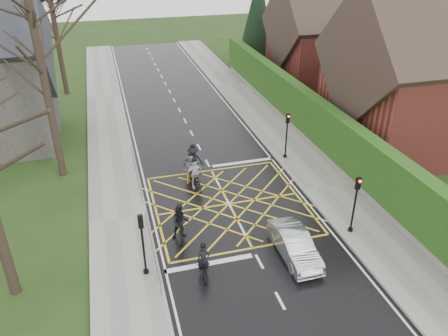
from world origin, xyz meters
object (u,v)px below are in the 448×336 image
cyclist_rear (204,265)px  cyclist_front (195,177)px  cyclist_lead (190,170)px  cyclist_back (181,226)px  car (295,245)px  cyclist_mid (193,164)px

cyclist_rear → cyclist_front: size_ratio=0.89×
cyclist_lead → cyclist_rear: bearing=-73.6°
cyclist_lead → cyclist_back: bearing=-82.2°
cyclist_back → cyclist_front: cyclist_front is taller
cyclist_rear → cyclist_lead: cyclist_lead is taller
cyclist_lead → car: bearing=-45.2°
cyclist_rear → car: (4.32, 0.10, 0.08)m
cyclist_back → cyclist_mid: size_ratio=0.90×
cyclist_back → cyclist_rear: bearing=-73.4°
cyclist_rear → cyclist_mid: 9.03m
cyclist_rear → cyclist_mid: cyclist_mid is taller
car → cyclist_mid: bearing=107.7°
car → cyclist_back: bearing=150.1°
cyclist_rear → cyclist_mid: bearing=87.8°
cyclist_rear → cyclist_lead: size_ratio=0.97×
cyclist_mid → cyclist_front: size_ratio=1.10×
cyclist_rear → cyclist_lead: bearing=89.2°
cyclist_back → cyclist_front: size_ratio=0.99×
cyclist_front → cyclist_lead: cyclist_front is taller
cyclist_back → car: size_ratio=0.53×
cyclist_mid → car: (2.86, -8.81, -0.13)m
cyclist_rear → cyclist_front: cyclist_front is taller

